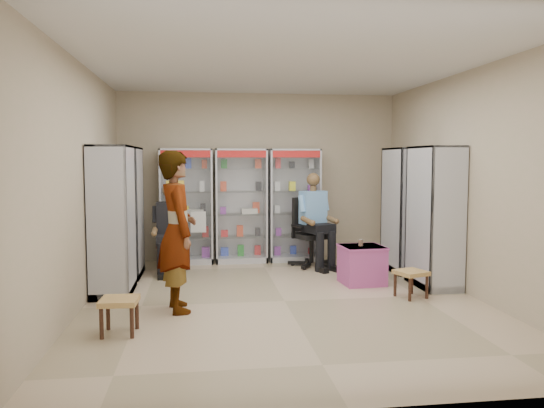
{
  "coord_description": "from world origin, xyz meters",
  "views": [
    {
      "loc": [
        -1.05,
        -6.59,
        1.8
      ],
      "look_at": [
        -0.07,
        0.7,
        1.19
      ],
      "focal_mm": 35.0,
      "sensor_mm": 36.0,
      "label": 1
    }
  ],
  "objects": [
    {
      "name": "floor",
      "position": [
        0.0,
        0.0,
        0.0
      ],
      "size": [
        6.0,
        6.0,
        0.0
      ],
      "primitive_type": "plane",
      "color": "tan",
      "rests_on": "ground"
    },
    {
      "name": "room_shell",
      "position": [
        0.0,
        0.0,
        1.97
      ],
      "size": [
        5.02,
        6.02,
        3.01
      ],
      "color": "tan",
      "rests_on": "ground"
    },
    {
      "name": "cabinet_back_left",
      "position": [
        -1.3,
        2.73,
        1.0
      ],
      "size": [
        0.9,
        0.5,
        2.0
      ],
      "primitive_type": "cube",
      "color": "#B1B3B8",
      "rests_on": "floor"
    },
    {
      "name": "cabinet_back_mid",
      "position": [
        -0.35,
        2.73,
        1.0
      ],
      "size": [
        0.9,
        0.5,
        2.0
      ],
      "primitive_type": "cube",
      "color": "#BABDC2",
      "rests_on": "floor"
    },
    {
      "name": "cabinet_back_right",
      "position": [
        0.6,
        2.73,
        1.0
      ],
      "size": [
        0.9,
        0.5,
        2.0
      ],
      "primitive_type": "cube",
      "color": "#9EA1A4",
      "rests_on": "floor"
    },
    {
      "name": "cabinet_right_far",
      "position": [
        2.23,
        1.6,
        1.0
      ],
      "size": [
        0.9,
        0.5,
        2.0
      ],
      "primitive_type": "cube",
      "rotation": [
        0.0,
        0.0,
        1.57
      ],
      "color": "#B4B5BB",
      "rests_on": "floor"
    },
    {
      "name": "cabinet_right_near",
      "position": [
        2.23,
        0.5,
        1.0
      ],
      "size": [
        0.9,
        0.5,
        2.0
      ],
      "primitive_type": "cube",
      "rotation": [
        0.0,
        0.0,
        1.57
      ],
      "color": "silver",
      "rests_on": "floor"
    },
    {
      "name": "cabinet_left_far",
      "position": [
        -2.23,
        1.8,
        1.0
      ],
      "size": [
        0.9,
        0.5,
        2.0
      ],
      "primitive_type": "cube",
      "rotation": [
        0.0,
        0.0,
        -1.57
      ],
      "color": "silver",
      "rests_on": "floor"
    },
    {
      "name": "cabinet_left_near",
      "position": [
        -2.23,
        0.7,
        1.0
      ],
      "size": [
        0.9,
        0.5,
        2.0
      ],
      "primitive_type": "cube",
      "rotation": [
        0.0,
        0.0,
        -1.57
      ],
      "color": "silver",
      "rests_on": "floor"
    },
    {
      "name": "wooden_chair",
      "position": [
        -1.55,
        2.0,
        0.47
      ],
      "size": [
        0.42,
        0.42,
        0.94
      ],
      "primitive_type": "cube",
      "color": "black",
      "rests_on": "floor"
    },
    {
      "name": "seated_customer",
      "position": [
        -1.55,
        1.95,
        0.67
      ],
      "size": [
        0.44,
        0.6,
        1.34
      ],
      "primitive_type": null,
      "color": "black",
      "rests_on": "floor"
    },
    {
      "name": "office_chair",
      "position": [
        0.81,
        2.16,
        0.58
      ],
      "size": [
        0.83,
        0.83,
        1.17
      ],
      "primitive_type": "cube",
      "rotation": [
        0.0,
        0.0,
        0.37
      ],
      "color": "black",
      "rests_on": "floor"
    },
    {
      "name": "seated_shopkeeper",
      "position": [
        0.81,
        2.11,
        0.74
      ],
      "size": [
        0.7,
        0.81,
        1.49
      ],
      "primitive_type": null,
      "rotation": [
        0.0,
        0.0,
        0.37
      ],
      "color": "#79AEF0",
      "rests_on": "floor"
    },
    {
      "name": "pink_trunk",
      "position": [
        1.27,
        0.79,
        0.28
      ],
      "size": [
        0.62,
        0.6,
        0.56
      ],
      "primitive_type": "cube",
      "rotation": [
        0.0,
        0.0,
        0.07
      ],
      "color": "#AF4681",
      "rests_on": "floor"
    },
    {
      "name": "tea_glass",
      "position": [
        1.25,
        0.79,
        0.61
      ],
      "size": [
        0.07,
        0.07,
        0.1
      ],
      "primitive_type": "cylinder",
      "color": "#541607",
      "rests_on": "pink_trunk"
    },
    {
      "name": "woven_stool_a",
      "position": [
        1.68,
        -0.04,
        0.18
      ],
      "size": [
        0.46,
        0.46,
        0.36
      ],
      "primitive_type": "cube",
      "rotation": [
        0.0,
        0.0,
        0.34
      ],
      "color": "#9E6B42",
      "rests_on": "floor"
    },
    {
      "name": "woven_stool_b",
      "position": [
        -1.9,
        -1.04,
        0.19
      ],
      "size": [
        0.39,
        0.39,
        0.38
      ],
      "primitive_type": "cube",
      "rotation": [
        0.0,
        0.0,
        -0.05
      ],
      "color": "#AF8849",
      "rests_on": "floor"
    },
    {
      "name": "standing_man",
      "position": [
        -1.33,
        -0.24,
        0.96
      ],
      "size": [
        0.6,
        0.78,
        1.92
      ],
      "primitive_type": "imported",
      "rotation": [
        0.0,
        0.0,
        1.8
      ],
      "color": "gray",
      "rests_on": "floor"
    }
  ]
}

